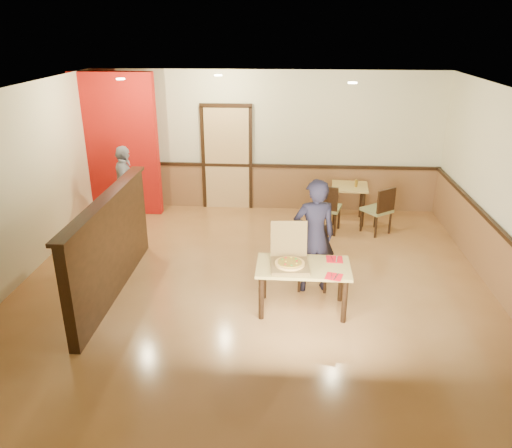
{
  "coord_description": "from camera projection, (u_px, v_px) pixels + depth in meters",
  "views": [
    {
      "loc": [
        0.47,
        -6.41,
        3.63
      ],
      "look_at": [
        0.03,
        0.0,
        1.03
      ],
      "focal_mm": 35.0,
      "sensor_mm": 36.0,
      "label": 1
    }
  ],
  "objects": [
    {
      "name": "back_door",
      "position": [
        227.0,
        159.0,
        10.18
      ],
      "size": [
        0.9,
        0.06,
        2.1
      ],
      "primitive_type": "cube",
      "color": "#DBB170",
      "rests_on": "wall_back"
    },
    {
      "name": "chair_rail_back",
      "position": [
        266.0,
        166.0,
        10.17
      ],
      "size": [
        7.0,
        0.06,
        0.06
      ],
      "primitive_type": "cube",
      "color": "black",
      "rests_on": "wall_back"
    },
    {
      "name": "spot_a",
      "position": [
        121.0,
        79.0,
        8.09
      ],
      "size": [
        0.14,
        0.14,
        0.02
      ],
      "primitive_type": "cylinder",
      "color": "beige",
      "rests_on": "ceiling"
    },
    {
      "name": "diner",
      "position": [
        314.0,
        236.0,
        7.01
      ],
      "size": [
        0.68,
        0.52,
        1.68
      ],
      "primitive_type": "imported",
      "rotation": [
        0.0,
        0.0,
        3.35
      ],
      "color": "black",
      "rests_on": "floor"
    },
    {
      "name": "main_table",
      "position": [
        303.0,
        273.0,
        6.6
      ],
      "size": [
        1.24,
        0.72,
        0.66
      ],
      "rotation": [
        0.0,
        0.0,
        -0.01
      ],
      "color": "tan",
      "rests_on": "floor"
    },
    {
      "name": "wall_back",
      "position": [
        266.0,
        142.0,
        10.04
      ],
      "size": [
        7.0,
        0.0,
        7.0
      ],
      "primitive_type": "plane",
      "rotation": [
        1.57,
        0.0,
        0.0
      ],
      "color": "beige",
      "rests_on": "floor"
    },
    {
      "name": "pizza_box",
      "position": [
        290.0,
        261.0,
        6.55
      ],
      "size": [
        0.53,
        0.61,
        0.52
      ],
      "rotation": [
        0.0,
        0.0,
        0.07
      ],
      "color": "brown",
      "rests_on": "main_table"
    },
    {
      "name": "pizza",
      "position": [
        290.0,
        264.0,
        6.51
      ],
      "size": [
        0.45,
        0.45,
        0.03
      ],
      "primitive_type": "cylinder",
      "rotation": [
        0.0,
        0.0,
        0.16
      ],
      "color": "#F1BD57",
      "rests_on": "pizza_box"
    },
    {
      "name": "side_table",
      "position": [
        349.0,
        194.0,
        9.63
      ],
      "size": [
        0.73,
        0.73,
        0.72
      ],
      "rotation": [
        0.0,
        0.0,
        -0.08
      ],
      "color": "tan",
      "rests_on": "floor"
    },
    {
      "name": "condiment",
      "position": [
        356.0,
        183.0,
        9.47
      ],
      "size": [
        0.06,
        0.06,
        0.14
      ],
      "primitive_type": "cylinder",
      "color": "brown",
      "rests_on": "side_table"
    },
    {
      "name": "chair_rail_right",
      "position": [
        507.0,
        238.0,
        6.76
      ],
      "size": [
        0.06,
        7.0,
        0.06
      ],
      "primitive_type": "cube",
      "color": "black",
      "rests_on": "wall_right"
    },
    {
      "name": "napkin_near",
      "position": [
        334.0,
        277.0,
        6.27
      ],
      "size": [
        0.25,
        0.25,
        0.01
      ],
      "rotation": [
        0.0,
        0.0,
        -0.27
      ],
      "color": "red",
      "rests_on": "main_table"
    },
    {
      "name": "diner_chair",
      "position": [
        313.0,
        254.0,
        7.28
      ],
      "size": [
        0.46,
        0.46,
        0.9
      ],
      "rotation": [
        0.0,
        0.0,
        -0.03
      ],
      "color": "olive",
      "rests_on": "floor"
    },
    {
      "name": "side_chair_right",
      "position": [
        380.0,
        209.0,
        9.06
      ],
      "size": [
        0.62,
        0.62,
        0.89
      ],
      "rotation": [
        0.0,
        0.0,
        3.79
      ],
      "color": "olive",
      "rests_on": "floor"
    },
    {
      "name": "ceiling",
      "position": [
        254.0,
        94.0,
        6.27
      ],
      "size": [
        7.0,
        7.0,
        0.0
      ],
      "primitive_type": "plane",
      "rotation": [
        3.14,
        0.0,
        0.0
      ],
      "color": "black",
      "rests_on": "wall_back"
    },
    {
      "name": "spot_b",
      "position": [
        218.0,
        75.0,
        8.64
      ],
      "size": [
        0.14,
        0.14,
        0.02
      ],
      "primitive_type": "cylinder",
      "color": "beige",
      "rests_on": "ceiling"
    },
    {
      "name": "napkin_far",
      "position": [
        334.0,
        259.0,
        6.73
      ],
      "size": [
        0.22,
        0.22,
        0.01
      ],
      "rotation": [
        0.0,
        0.0,
        -0.02
      ],
      "color": "red",
      "rests_on": "main_table"
    },
    {
      "name": "wall_left",
      "position": [
        6.0,
        193.0,
        7.02
      ],
      "size": [
        0.0,
        7.0,
        7.0
      ],
      "primitive_type": "plane",
      "rotation": [
        1.57,
        0.0,
        1.57
      ],
      "color": "beige",
      "rests_on": "floor"
    },
    {
      "name": "floor",
      "position": [
        254.0,
        289.0,
        7.33
      ],
      "size": [
        7.0,
        7.0,
        0.0
      ],
      "primitive_type": "plane",
      "color": "#B77F47",
      "rests_on": "ground"
    },
    {
      "name": "spot_c",
      "position": [
        353.0,
        83.0,
        7.58
      ],
      "size": [
        0.14,
        0.14,
        0.02
      ],
      "primitive_type": "cylinder",
      "color": "beige",
      "rests_on": "ceiling"
    },
    {
      "name": "side_chair_left",
      "position": [
        327.0,
        207.0,
        9.1
      ],
      "size": [
        0.57,
        0.57,
        0.93
      ],
      "rotation": [
        0.0,
        0.0,
        2.86
      ],
      "color": "olive",
      "rests_on": "floor"
    },
    {
      "name": "booth_partition",
      "position": [
        111.0,
        245.0,
        6.99
      ],
      "size": [
        0.2,
        3.1,
        1.44
      ],
      "color": "black",
      "rests_on": "floor"
    },
    {
      "name": "wainscot_right",
      "position": [
        502.0,
        269.0,
        6.94
      ],
      "size": [
        0.04,
        7.0,
        0.9
      ],
      "primitive_type": "cube",
      "color": "brown",
      "rests_on": "floor"
    },
    {
      "name": "red_accent_panel",
      "position": [
        117.0,
        145.0,
        9.76
      ],
      "size": [
        1.6,
        0.2,
        2.78
      ],
      "primitive_type": "cube",
      "color": "#AB130C",
      "rests_on": "floor"
    },
    {
      "name": "wainscot_back",
      "position": [
        266.0,
        187.0,
        10.36
      ],
      "size": [
        7.0,
        0.04,
        0.9
      ],
      "primitive_type": "cube",
      "color": "brown",
      "rests_on": "floor"
    },
    {
      "name": "passerby",
      "position": [
        126.0,
        187.0,
        9.29
      ],
      "size": [
        0.65,
        0.99,
        1.56
      ],
      "primitive_type": "imported",
      "rotation": [
        0.0,
        0.0,
        1.89
      ],
      "color": "gray",
      "rests_on": "floor"
    }
  ]
}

